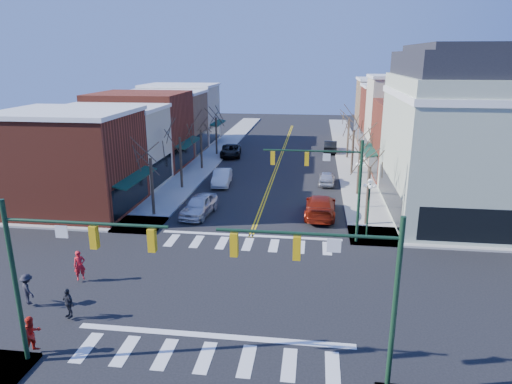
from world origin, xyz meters
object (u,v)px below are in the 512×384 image
(pedestrian_red_a, at_px, (80,265))
(car_right_mid, at_px, (327,178))
(car_right_near, at_px, (320,206))
(pedestrian_dark_a, at_px, (68,303))
(car_left_far, at_px, (231,151))
(car_left_near, at_px, (199,205))
(car_left_mid, at_px, (222,177))
(lamppost_corner, at_px, (369,198))
(lamppost_midblock, at_px, (361,175))
(car_right_far, at_px, (330,146))
(victorian_corner, at_px, (474,134))
(pedestrian_dark_b, at_px, (28,289))
(pedestrian_red_b, at_px, (32,334))

(pedestrian_red_a, bearing_deg, car_right_mid, 22.48)
(car_right_near, bearing_deg, pedestrian_dark_a, 55.77)
(car_left_far, bearing_deg, pedestrian_dark_a, -98.43)
(car_left_near, relative_size, car_left_mid, 1.05)
(lamppost_corner, bearing_deg, lamppost_midblock, 90.00)
(car_left_far, relative_size, car_right_far, 1.13)
(victorian_corner, xyz_separation_m, car_right_far, (-10.10, 24.22, -5.87))
(car_right_mid, bearing_deg, victorian_corner, 146.91)
(victorian_corner, height_order, pedestrian_dark_b, victorian_corner)
(car_right_mid, height_order, pedestrian_dark_b, pedestrian_dark_b)
(victorian_corner, relative_size, car_right_near, 2.42)
(pedestrian_dark_b, bearing_deg, lamppost_corner, -111.16)
(car_right_near, relative_size, pedestrian_red_b, 3.48)
(car_right_mid, bearing_deg, car_right_far, -89.75)
(lamppost_corner, bearing_deg, car_left_far, 119.51)
(pedestrian_dark_b, bearing_deg, car_left_far, -59.49)
(car_right_mid, xyz_separation_m, pedestrian_dark_b, (-15.65, -25.63, 0.30))
(car_left_mid, distance_m, car_right_mid, 10.56)
(lamppost_midblock, bearing_deg, car_left_near, -165.50)
(lamppost_midblock, relative_size, car_left_near, 0.88)
(lamppost_corner, xyz_separation_m, lamppost_midblock, (0.00, 6.50, 0.00))
(pedestrian_red_b, bearing_deg, car_right_near, -9.03)
(pedestrian_dark_b, bearing_deg, pedestrian_red_b, 161.50)
(car_left_mid, distance_m, car_right_far, 21.09)
(lamppost_corner, distance_m, pedestrian_dark_a, 20.11)
(car_right_mid, xyz_separation_m, pedestrian_dark_a, (-12.95, -26.53, 0.24))
(car_left_mid, xyz_separation_m, pedestrian_red_a, (-3.88, -21.23, 0.24))
(lamppost_corner, xyz_separation_m, car_left_far, (-14.60, 25.80, -2.21))
(victorian_corner, relative_size, pedestrian_red_a, 8.27)
(car_left_far, bearing_deg, pedestrian_red_b, -98.43)
(car_left_near, distance_m, car_right_near, 9.80)
(car_left_near, xyz_separation_m, pedestrian_dark_b, (-5.20, -14.89, 0.14))
(pedestrian_red_b, height_order, pedestrian_dark_a, pedestrian_red_b)
(victorian_corner, relative_size, car_right_mid, 3.60)
(pedestrian_red_a, bearing_deg, car_right_far, 33.58)
(victorian_corner, xyz_separation_m, pedestrian_dark_a, (-23.80, -18.65, -5.75))
(car_left_near, height_order, car_right_mid, car_left_near)
(car_left_far, distance_m, pedestrian_dark_b, 37.73)
(car_left_far, relative_size, car_right_near, 0.92)
(victorian_corner, xyz_separation_m, car_right_mid, (-10.85, 7.88, -5.98))
(pedestrian_red_a, distance_m, pedestrian_dark_a, 4.02)
(car_left_mid, bearing_deg, car_left_near, -94.67)
(car_right_far, xyz_separation_m, pedestrian_dark_b, (-16.40, -41.97, 0.19))
(victorian_corner, height_order, car_left_far, victorian_corner)
(car_left_mid, distance_m, pedestrian_red_a, 21.58)
(car_left_near, height_order, car_right_far, car_left_near)
(lamppost_corner, height_order, car_right_near, lamppost_corner)
(victorian_corner, distance_m, pedestrian_red_b, 32.58)
(car_left_far, xyz_separation_m, car_right_mid, (12.05, -11.92, -0.08))
(pedestrian_red_b, bearing_deg, car_left_far, 21.69)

